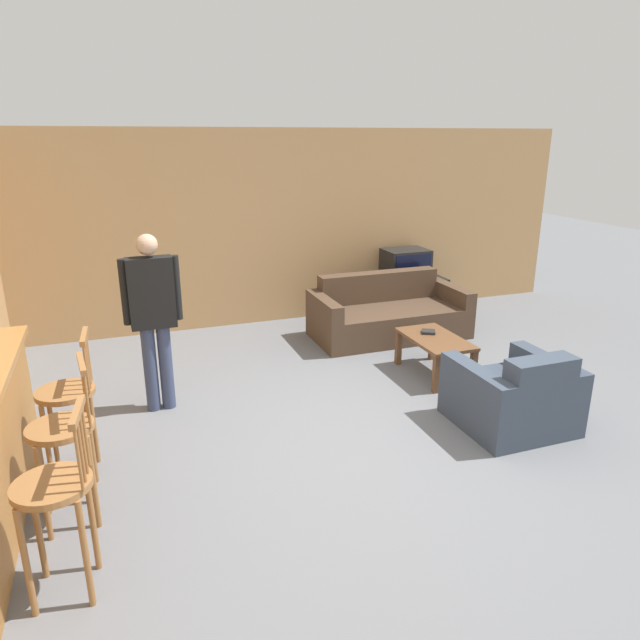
# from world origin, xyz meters

# --- Properties ---
(ground_plane) EXTENTS (24.00, 24.00, 0.00)m
(ground_plane) POSITION_xyz_m (0.00, 0.00, 0.00)
(ground_plane) COLOR slate
(wall_back) EXTENTS (9.40, 0.08, 2.60)m
(wall_back) POSITION_xyz_m (0.00, 3.59, 1.30)
(wall_back) COLOR tan
(wall_back) RESTS_ON ground_plane
(bar_chair_near) EXTENTS (0.46, 0.46, 1.13)m
(bar_chair_near) POSITION_xyz_m (-2.27, -0.92, 0.62)
(bar_chair_near) COLOR #996638
(bar_chair_near) RESTS_ON ground_plane
(bar_chair_mid) EXTENTS (0.46, 0.46, 1.13)m
(bar_chair_mid) POSITION_xyz_m (-2.27, -0.25, 0.62)
(bar_chair_mid) COLOR #996638
(bar_chair_mid) RESTS_ON ground_plane
(bar_chair_far) EXTENTS (0.44, 0.44, 1.13)m
(bar_chair_far) POSITION_xyz_m (-2.27, 0.33, 0.62)
(bar_chair_far) COLOR #996638
(bar_chair_far) RESTS_ON ground_plane
(couch_far) EXTENTS (1.97, 0.94, 0.78)m
(couch_far) POSITION_xyz_m (1.42, 2.44, 0.28)
(couch_far) COLOR #4C3828
(couch_far) RESTS_ON ground_plane
(armchair_near) EXTENTS (0.93, 0.90, 0.76)m
(armchair_near) POSITION_xyz_m (1.36, -0.17, 0.28)
(armchair_near) COLOR #384251
(armchair_near) RESTS_ON ground_plane
(coffee_table) EXTENTS (0.52, 0.90, 0.43)m
(coffee_table) POSITION_xyz_m (1.30, 1.09, 0.36)
(coffee_table) COLOR brown
(coffee_table) RESTS_ON ground_plane
(tv_unit) EXTENTS (1.22, 0.50, 0.51)m
(tv_unit) POSITION_xyz_m (2.08, 3.24, 0.25)
(tv_unit) COLOR black
(tv_unit) RESTS_ON ground_plane
(tv) EXTENTS (0.62, 0.48, 0.44)m
(tv) POSITION_xyz_m (2.08, 3.23, 0.73)
(tv) COLOR black
(tv) RESTS_ON tv_unit
(book_on_table) EXTENTS (0.19, 0.18, 0.03)m
(book_on_table) POSITION_xyz_m (1.31, 1.24, 0.45)
(book_on_table) COLOR black
(book_on_table) RESTS_ON coffee_table
(person_by_window) EXTENTS (0.53, 0.19, 1.68)m
(person_by_window) POSITION_xyz_m (-1.56, 1.28, 0.96)
(person_by_window) COLOR #384260
(person_by_window) RESTS_ON ground_plane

